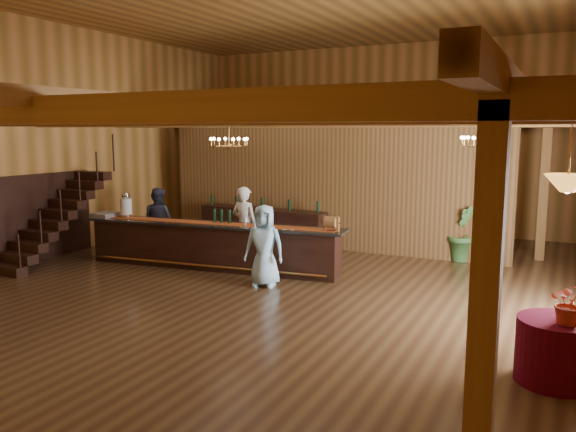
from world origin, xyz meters
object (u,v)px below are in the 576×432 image
at_px(chandelier_right, 483,141).
at_px(guest, 264,246).
at_px(bartender, 245,225).
at_px(chandelier_left, 229,142).
at_px(round_table, 555,351).
at_px(staff_second, 158,220).
at_px(tasting_bar, 212,245).
at_px(backbar_shelf, 262,227).
at_px(pendant_lamp, 568,183).
at_px(beverage_dispenser, 126,205).
at_px(raffle_drum, 331,222).
at_px(floor_plant, 464,233).

bearing_deg(chandelier_right, guest, -157.91).
xyz_separation_m(bartender, guest, (1.28, -1.40, -0.08)).
height_order(chandelier_left, guest, chandelier_left).
xyz_separation_m(round_table, staff_second, (-8.95, 3.62, 0.42)).
height_order(bartender, staff_second, bartender).
xyz_separation_m(tasting_bar, chandelier_left, (0.46, 0.04, 2.25)).
relative_size(backbar_shelf, pendant_lamp, 3.92).
bearing_deg(pendant_lamp, beverage_dispenser, 163.72).
height_order(beverage_dispenser, backbar_shelf, beverage_dispenser).
bearing_deg(round_table, staff_second, 157.99).
xyz_separation_m(beverage_dispenser, staff_second, (0.12, 0.97, -0.48)).
xyz_separation_m(raffle_drum, bartender, (-2.25, 0.40, -0.29)).
bearing_deg(chandelier_left, staff_second, 164.30).
bearing_deg(round_table, chandelier_left, 155.61).
distance_m(tasting_bar, bartender, 0.88).
xyz_separation_m(chandelier_left, pendant_lamp, (6.40, -2.90, -0.36)).
relative_size(chandelier_left, pendant_lamp, 0.89).
relative_size(beverage_dispenser, floor_plant, 0.45).
xyz_separation_m(backbar_shelf, staff_second, (-1.93, -1.80, 0.31)).
distance_m(raffle_drum, chandelier_right, 3.24).
distance_m(tasting_bar, beverage_dispenser, 2.35).
bearing_deg(chandelier_left, chandelier_right, 8.56).
relative_size(beverage_dispenser, chandelier_right, 0.75).
relative_size(tasting_bar, chandelier_left, 7.54).
xyz_separation_m(pendant_lamp, floor_plant, (-2.04, 5.99, -1.74)).
bearing_deg(chandelier_right, raffle_drum, -169.53).
height_order(chandelier_left, staff_second, chandelier_left).
xyz_separation_m(chandelier_right, staff_second, (-7.53, -0.03, -2.00)).
distance_m(raffle_drum, floor_plant, 3.60).
bearing_deg(floor_plant, staff_second, -161.04).
relative_size(bartender, floor_plant, 1.33).
relative_size(backbar_shelf, guest, 2.22).
bearing_deg(backbar_shelf, chandelier_left, -72.95).
height_order(chandelier_left, pendant_lamp, same).
relative_size(raffle_drum, pendant_lamp, 0.38).
bearing_deg(staff_second, bartender, 177.28).
xyz_separation_m(round_table, chandelier_right, (-1.42, 3.65, 2.42)).
height_order(beverage_dispenser, staff_second, staff_second).
xyz_separation_m(beverage_dispenser, chandelier_right, (7.64, 1.00, 1.52)).
distance_m(tasting_bar, staff_second, 2.24).
distance_m(backbar_shelf, guest, 3.79).
xyz_separation_m(guest, floor_plant, (3.11, 3.85, -0.13)).
bearing_deg(raffle_drum, bartender, 170.02).
distance_m(tasting_bar, round_table, 7.44).
xyz_separation_m(tasting_bar, chandelier_right, (5.44, 0.79, 2.30)).
height_order(pendant_lamp, guest, pendant_lamp).
xyz_separation_m(chandelier_right, guest, (-3.73, -1.51, -2.01)).
height_order(tasting_bar, floor_plant, floor_plant).
bearing_deg(raffle_drum, floor_plant, 53.17).
bearing_deg(guest, beverage_dispenser, 161.60).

